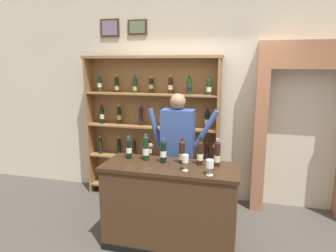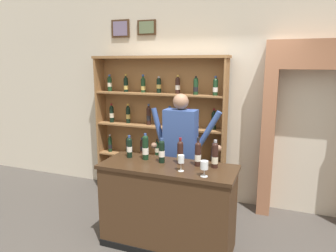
{
  "view_description": "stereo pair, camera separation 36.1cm",
  "coord_description": "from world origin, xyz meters",
  "px_view_note": "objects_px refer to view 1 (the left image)",
  "views": [
    {
      "loc": [
        0.72,
        -3.16,
        2.11
      ],
      "look_at": [
        -0.19,
        0.26,
        1.38
      ],
      "focal_mm": 32.8,
      "sensor_mm": 36.0,
      "label": 1
    },
    {
      "loc": [
        1.06,
        -3.05,
        2.11
      ],
      "look_at": [
        -0.19,
        0.26,
        1.38
      ],
      "focal_mm": 32.8,
      "sensor_mm": 36.0,
      "label": 2
    }
  ],
  "objects_px": {
    "tasting_bottle_vin_santo": "(129,148)",
    "tasting_bottle_rosso": "(182,152)",
    "tasting_counter": "(170,206)",
    "wine_glass_right": "(210,164)",
    "wine_shelf": "(152,125)",
    "tasting_bottle_super_tuscan": "(163,151)",
    "tasting_bottle_brunello": "(217,154)",
    "tasting_bottle_grappa": "(200,153)",
    "tasting_bottle_bianco": "(146,148)",
    "wine_glass_left": "(185,159)",
    "shopkeeper": "(178,143)"
  },
  "relations": [
    {
      "from": "tasting_bottle_bianco",
      "to": "tasting_bottle_rosso",
      "type": "relative_size",
      "value": 1.04
    },
    {
      "from": "shopkeeper",
      "to": "tasting_bottle_brunello",
      "type": "xyz_separation_m",
      "value": [
        0.57,
        -0.52,
        0.06
      ]
    },
    {
      "from": "wine_glass_left",
      "to": "wine_shelf",
      "type": "bearing_deg",
      "value": 120.34
    },
    {
      "from": "tasting_bottle_bianco",
      "to": "tasting_bottle_vin_santo",
      "type": "bearing_deg",
      "value": 178.92
    },
    {
      "from": "tasting_bottle_super_tuscan",
      "to": "tasting_bottle_brunello",
      "type": "distance_m",
      "value": 0.61
    },
    {
      "from": "wine_shelf",
      "to": "tasting_bottle_brunello",
      "type": "distance_m",
      "value": 1.62
    },
    {
      "from": "tasting_bottle_brunello",
      "to": "wine_glass_left",
      "type": "height_order",
      "value": "tasting_bottle_brunello"
    },
    {
      "from": "tasting_counter",
      "to": "tasting_bottle_super_tuscan",
      "type": "bearing_deg",
      "value": 144.9
    },
    {
      "from": "tasting_bottle_super_tuscan",
      "to": "tasting_bottle_grappa",
      "type": "relative_size",
      "value": 0.9
    },
    {
      "from": "wine_glass_left",
      "to": "tasting_bottle_bianco",
      "type": "bearing_deg",
      "value": 155.72
    },
    {
      "from": "tasting_bottle_vin_santo",
      "to": "tasting_bottle_rosso",
      "type": "bearing_deg",
      "value": -0.93
    },
    {
      "from": "tasting_bottle_rosso",
      "to": "wine_glass_right",
      "type": "height_order",
      "value": "tasting_bottle_rosso"
    },
    {
      "from": "tasting_bottle_brunello",
      "to": "wine_glass_right",
      "type": "distance_m",
      "value": 0.31
    },
    {
      "from": "tasting_bottle_bianco",
      "to": "tasting_bottle_grappa",
      "type": "bearing_deg",
      "value": -0.28
    },
    {
      "from": "wine_glass_right",
      "to": "tasting_bottle_grappa",
      "type": "bearing_deg",
      "value": 116.33
    },
    {
      "from": "shopkeeper",
      "to": "tasting_bottle_super_tuscan",
      "type": "xyz_separation_m",
      "value": [
        -0.04,
        -0.57,
        0.05
      ]
    },
    {
      "from": "tasting_bottle_bianco",
      "to": "tasting_bottle_brunello",
      "type": "bearing_deg",
      "value": 0.42
    },
    {
      "from": "tasting_counter",
      "to": "wine_glass_right",
      "type": "height_order",
      "value": "wine_glass_right"
    },
    {
      "from": "tasting_bottle_grappa",
      "to": "tasting_counter",
      "type": "bearing_deg",
      "value": -161.05
    },
    {
      "from": "tasting_counter",
      "to": "tasting_bottle_vin_santo",
      "type": "relative_size",
      "value": 5.59
    },
    {
      "from": "shopkeeper",
      "to": "wine_glass_left",
      "type": "relative_size",
      "value": 9.8
    },
    {
      "from": "shopkeeper",
      "to": "wine_glass_left",
      "type": "xyz_separation_m",
      "value": [
        0.26,
        -0.77,
        0.04
      ]
    },
    {
      "from": "tasting_bottle_rosso",
      "to": "tasting_bottle_brunello",
      "type": "height_order",
      "value": "tasting_bottle_brunello"
    },
    {
      "from": "tasting_bottle_super_tuscan",
      "to": "shopkeeper",
      "type": "bearing_deg",
      "value": 86.35
    },
    {
      "from": "tasting_bottle_brunello",
      "to": "wine_glass_left",
      "type": "xyz_separation_m",
      "value": [
        -0.31,
        -0.24,
        -0.02
      ]
    },
    {
      "from": "tasting_counter",
      "to": "tasting_bottle_brunello",
      "type": "relative_size",
      "value": 4.93
    },
    {
      "from": "wine_shelf",
      "to": "wine_glass_right",
      "type": "distance_m",
      "value": 1.83
    },
    {
      "from": "tasting_counter",
      "to": "tasting_bottle_vin_santo",
      "type": "xyz_separation_m",
      "value": [
        -0.54,
        0.12,
        0.62
      ]
    },
    {
      "from": "tasting_bottle_rosso",
      "to": "tasting_bottle_brunello",
      "type": "bearing_deg",
      "value": 1.82
    },
    {
      "from": "tasting_bottle_vin_santo",
      "to": "tasting_bottle_super_tuscan",
      "type": "bearing_deg",
      "value": -5.69
    },
    {
      "from": "tasting_bottle_rosso",
      "to": "tasting_bottle_brunello",
      "type": "distance_m",
      "value": 0.39
    },
    {
      "from": "tasting_counter",
      "to": "tasting_bottle_grappa",
      "type": "xyz_separation_m",
      "value": [
        0.32,
        0.11,
        0.63
      ]
    },
    {
      "from": "shopkeeper",
      "to": "tasting_bottle_grappa",
      "type": "height_order",
      "value": "shopkeeper"
    },
    {
      "from": "tasting_bottle_vin_santo",
      "to": "tasting_bottle_brunello",
      "type": "height_order",
      "value": "tasting_bottle_brunello"
    },
    {
      "from": "tasting_counter",
      "to": "wine_glass_right",
      "type": "xyz_separation_m",
      "value": [
        0.46,
        -0.19,
        0.61
      ]
    },
    {
      "from": "wine_shelf",
      "to": "tasting_bottle_super_tuscan",
      "type": "bearing_deg",
      "value": -66.57
    },
    {
      "from": "wine_shelf",
      "to": "wine_glass_right",
      "type": "relative_size",
      "value": 13.52
    },
    {
      "from": "tasting_bottle_rosso",
      "to": "tasting_bottle_grappa",
      "type": "bearing_deg",
      "value": 0.93
    },
    {
      "from": "tasting_counter",
      "to": "tasting_bottle_rosso",
      "type": "relative_size",
      "value": 5.05
    },
    {
      "from": "tasting_bottle_rosso",
      "to": "tasting_bottle_bianco",
      "type": "bearing_deg",
      "value": 179.15
    },
    {
      "from": "tasting_bottle_bianco",
      "to": "tasting_bottle_grappa",
      "type": "relative_size",
      "value": 0.99
    },
    {
      "from": "tasting_bottle_super_tuscan",
      "to": "tasting_bottle_brunello",
      "type": "xyz_separation_m",
      "value": [
        0.61,
        0.05,
        0.0
      ]
    },
    {
      "from": "shopkeeper",
      "to": "tasting_bottle_vin_santo",
      "type": "height_order",
      "value": "shopkeeper"
    },
    {
      "from": "tasting_bottle_super_tuscan",
      "to": "tasting_bottle_brunello",
      "type": "bearing_deg",
      "value": 4.32
    },
    {
      "from": "shopkeeper",
      "to": "wine_glass_right",
      "type": "bearing_deg",
      "value": -57.58
    },
    {
      "from": "wine_shelf",
      "to": "wine_glass_left",
      "type": "xyz_separation_m",
      "value": [
        0.82,
        -1.4,
        -0.06
      ]
    },
    {
      "from": "tasting_bottle_vin_santo",
      "to": "wine_glass_right",
      "type": "height_order",
      "value": "tasting_bottle_vin_santo"
    },
    {
      "from": "wine_shelf",
      "to": "tasting_bottle_bianco",
      "type": "bearing_deg",
      "value": -75.59
    },
    {
      "from": "tasting_counter",
      "to": "shopkeeper",
      "type": "relative_size",
      "value": 0.89
    },
    {
      "from": "shopkeeper",
      "to": "tasting_bottle_rosso",
      "type": "xyz_separation_m",
      "value": [
        0.18,
        -0.54,
        0.05
      ]
    }
  ]
}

